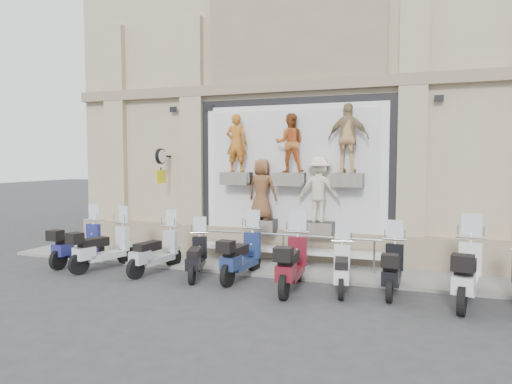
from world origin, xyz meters
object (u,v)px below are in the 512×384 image
clock_sign_bracket (161,161)px  scooter_c (155,242)px  guard_rail (283,251)px  scooter_d (196,249)px  scooter_f (292,252)px  scooter_a (78,235)px  scooter_i (467,261)px  scooter_h (393,259)px  scooter_b (103,239)px  scooter_g (342,259)px  scooter_e (242,246)px

clock_sign_bracket → scooter_c: clock_sign_bracket is taller
guard_rail → scooter_d: (-1.75, -1.52, 0.24)m
guard_rail → clock_sign_bracket: clock_sign_bracket is taller
guard_rail → scooter_f: size_ratio=2.47×
scooter_a → scooter_f: 6.15m
scooter_i → scooter_a: bearing=-170.9°
scooter_d → scooter_i: (5.96, -0.06, 0.16)m
scooter_a → scooter_i: scooter_i is taller
scooter_f → scooter_i: 3.51m
scooter_h → scooter_i: size_ratio=0.87×
scooter_d → scooter_i: scooter_i is taller
scooter_c → scooter_i: size_ratio=0.89×
scooter_a → clock_sign_bracket: bearing=52.0°
scooter_c → scooter_d: size_ratio=1.10×
guard_rail → scooter_b: 4.69m
scooter_b → guard_rail: bearing=36.3°
guard_rail → scooter_h: 3.10m
clock_sign_bracket → scooter_a: bearing=-130.2°
clock_sign_bracket → scooter_f: size_ratio=0.50×
scooter_g → scooter_e: bearing=167.3°
scooter_a → scooter_e: (4.78, 0.02, 0.01)m
scooter_g → clock_sign_bracket: bearing=152.5°
scooter_b → scooter_h: (7.20, 0.27, -0.05)m
scooter_c → scooter_e: 2.27m
clock_sign_bracket → scooter_f: clock_sign_bracket is taller
scooter_d → scooter_e: bearing=-7.3°
scooter_f → scooter_h: (2.09, 0.47, -0.08)m
scooter_h → scooter_d: bearing=-176.1°
scooter_c → scooter_e: (2.27, 0.16, 0.03)m
scooter_g → guard_rail: bearing=131.1°
scooter_a → scooter_i: (9.64, -0.24, 0.07)m
scooter_a → scooter_e: 4.78m
scooter_c → scooter_g: size_ratio=1.10×
clock_sign_bracket → scooter_d: size_ratio=0.59×
scooter_i → clock_sign_bracket: bearing=176.3°
scooter_g → scooter_i: (2.46, -0.08, 0.16)m
scooter_b → scooter_i: size_ratio=0.93×
scooter_b → scooter_i: scooter_i is taller
scooter_c → scooter_f: bearing=5.2°
guard_rail → scooter_i: (4.21, -1.58, 0.40)m
clock_sign_bracket → scooter_d: 3.60m
scooter_b → scooter_e: bearing=20.6°
scooter_h → scooter_g: bearing=-168.7°
guard_rail → scooter_c: size_ratio=2.66×
scooter_a → scooter_g: bearing=0.9°
scooter_a → scooter_d: 3.68m
scooter_b → scooter_h: scooter_b is taller
scooter_c → scooter_g: (4.67, -0.03, -0.07)m
scooter_b → scooter_h: 7.20m
scooter_a → scooter_b: size_ratio=0.99×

